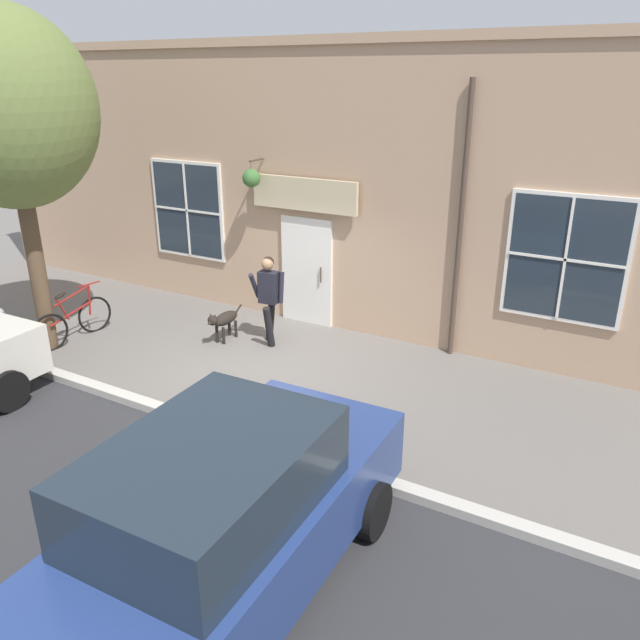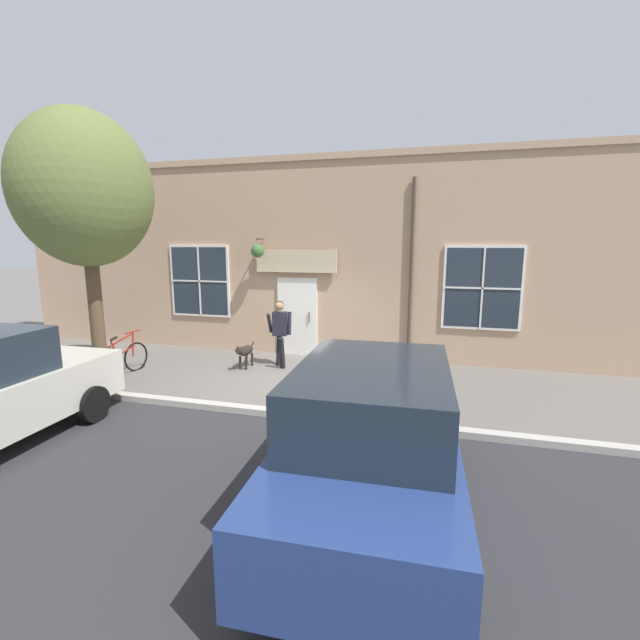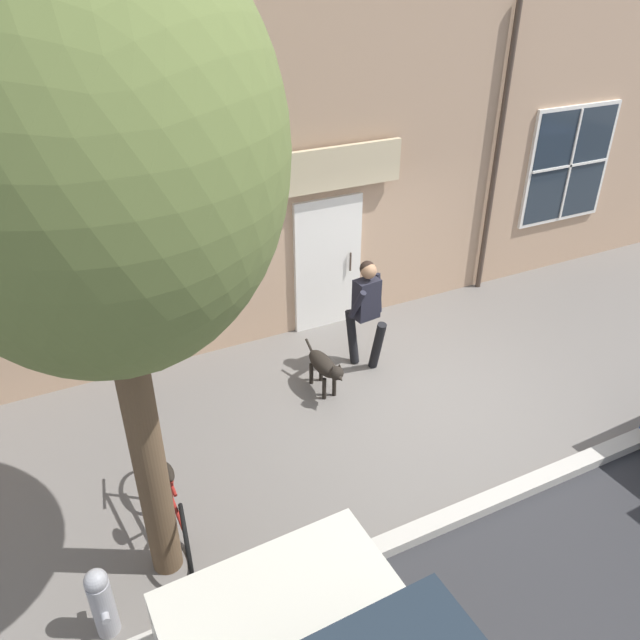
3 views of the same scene
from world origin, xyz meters
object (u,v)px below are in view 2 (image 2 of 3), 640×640
Objects in this scene: dog_on_leash at (245,351)px; street_tree_by_curb at (85,193)px; leaning_bicycle at (121,360)px; parked_car_mid_block at (373,437)px; fire_hydrant at (60,368)px; pedestrian_walking at (280,328)px.

street_tree_by_curb is at bearing -55.91° from dog_on_leash.
leaning_bicycle is at bearing 156.87° from street_tree_by_curb.
fire_hydrant is at bearing -110.07° from parked_car_mid_block.
street_tree_by_curb is 7.35× the size of fire_hydrant.
street_tree_by_curb reaches higher than parked_car_mid_block.
street_tree_by_curb is at bearing 126.54° from fire_hydrant.
street_tree_by_curb reaches higher than leaning_bicycle.
pedestrian_walking is at bearing -149.74° from parked_car_mid_block.
pedestrian_walking is 5.01m from street_tree_by_curb.
leaning_bicycle is 1.20m from fire_hydrant.
pedestrian_walking is at bearing 121.58° from street_tree_by_curb.
fire_hydrant is (-2.57, -7.03, -0.48)m from parked_car_mid_block.
pedestrian_walking is 2.14× the size of fire_hydrant.
dog_on_leash is at bearing 124.09° from street_tree_by_curb.
parked_car_mid_block reaches higher than dog_on_leash.
fire_hydrant is at bearing -42.60° from leaning_bicycle.
leaning_bicycle reaches higher than fire_hydrant.
dog_on_leash is 0.60× the size of leaning_bicycle.
pedestrian_walking is 1.58× the size of dog_on_leash.
parked_car_mid_block is 7.50m from fire_hydrant.
street_tree_by_curb is 1.30× the size of parked_car_mid_block.
parked_car_mid_block is (4.81, 3.79, 0.46)m from dog_on_leash.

